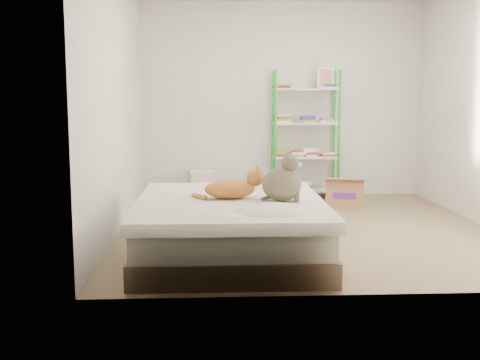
{
  "coord_description": "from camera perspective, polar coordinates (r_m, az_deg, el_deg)",
  "views": [
    {
      "loc": [
        -0.99,
        -6.07,
        1.38
      ],
      "look_at": [
        -0.71,
        -0.75,
        0.62
      ],
      "focal_mm": 45.0,
      "sensor_mm": 36.0,
      "label": 1
    }
  ],
  "objects": [
    {
      "name": "shelf_unit",
      "position": [
        8.07,
        6.25,
        4.26
      ],
      "size": [
        0.88,
        0.36,
        1.74
      ],
      "color": "green",
      "rests_on": "ground"
    },
    {
      "name": "grey_cat",
      "position": [
        4.99,
        3.98,
        0.26
      ],
      "size": [
        0.38,
        0.33,
        0.4
      ],
      "primitive_type": null,
      "rotation": [
        0.0,
        0.0,
        1.45
      ],
      "color": "#786B51",
      "rests_on": "bed"
    },
    {
      "name": "bed",
      "position": [
        5.15,
        -0.94,
        -4.56
      ],
      "size": [
        1.59,
        1.97,
        0.5
      ],
      "rotation": [
        0.0,
        0.0,
        -0.01
      ],
      "color": "brown",
      "rests_on": "ground"
    },
    {
      "name": "white_bin",
      "position": [
        8.01,
        -3.66,
        -0.43
      ],
      "size": [
        0.36,
        0.33,
        0.38
      ],
      "rotation": [
        0.0,
        0.0,
        0.12
      ],
      "color": "silver",
      "rests_on": "ground"
    },
    {
      "name": "cardboard_box",
      "position": [
        7.63,
        9.95,
        -1.18
      ],
      "size": [
        0.54,
        0.54,
        0.38
      ],
      "rotation": [
        0.0,
        0.0,
        -0.26
      ],
      "color": "#A57A59",
      "rests_on": "ground"
    },
    {
      "name": "room",
      "position": [
        6.15,
        6.31,
        7.32
      ],
      "size": [
        3.81,
        4.21,
        2.61
      ],
      "color": "#89714E",
      "rests_on": "ground"
    },
    {
      "name": "orange_cat",
      "position": [
        5.11,
        -0.96,
        -0.62
      ],
      "size": [
        0.54,
        0.33,
        0.21
      ],
      "primitive_type": null,
      "rotation": [
        0.0,
        0.0,
        0.11
      ],
      "color": "orange",
      "rests_on": "bed"
    }
  ]
}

